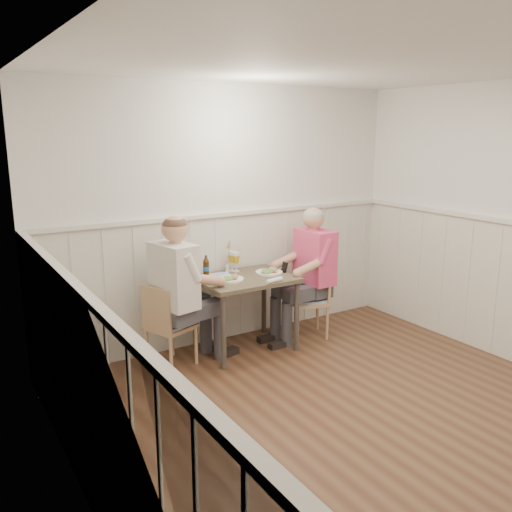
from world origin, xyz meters
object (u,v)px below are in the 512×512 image
at_px(dining_table, 245,287).
at_px(chair_right, 313,297).
at_px(beer_bottle, 206,267).
at_px(chair_left, 167,323).
at_px(grass_vase, 227,257).
at_px(man_in_pink, 311,282).
at_px(diner_cream, 179,305).

bearing_deg(dining_table, chair_right, -3.34).
relative_size(dining_table, beer_bottle, 4.24).
relative_size(chair_left, grass_vase, 2.33).
bearing_deg(grass_vase, man_in_pink, -19.87).
relative_size(man_in_pink, grass_vase, 4.15).
bearing_deg(dining_table, grass_vase, 102.83).
distance_m(dining_table, chair_left, 0.86).
height_order(man_in_pink, diner_cream, diner_cream).
distance_m(chair_right, diner_cream, 1.54).
bearing_deg(chair_right, dining_table, 176.66).
distance_m(dining_table, diner_cream, 0.73).
bearing_deg(man_in_pink, dining_table, 176.72).
bearing_deg(beer_bottle, grass_vase, 11.63).
bearing_deg(beer_bottle, chair_right, -12.46).
xyz_separation_m(chair_right, diner_cream, (-1.53, -0.00, 0.18)).
height_order(diner_cream, grass_vase, diner_cream).
relative_size(chair_right, chair_left, 1.00).
height_order(chair_right, diner_cream, diner_cream).
bearing_deg(chair_left, grass_vase, 17.52).
distance_m(dining_table, chair_right, 0.83).
xyz_separation_m(man_in_pink, diner_cream, (-1.50, -0.01, 0.02)).
xyz_separation_m(chair_right, grass_vase, (-0.86, 0.30, 0.47)).
height_order(man_in_pink, grass_vase, man_in_pink).
height_order(chair_left, man_in_pink, man_in_pink).
distance_m(man_in_pink, grass_vase, 0.94).
relative_size(chair_right, man_in_pink, 0.56).
xyz_separation_m(chair_left, grass_vase, (0.77, 0.24, 0.47)).
height_order(man_in_pink, beer_bottle, man_in_pink).
bearing_deg(chair_left, chair_right, -2.12).
bearing_deg(chair_right, grass_vase, 160.59).
height_order(diner_cream, beer_bottle, diner_cream).
bearing_deg(grass_vase, beer_bottle, -168.37).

